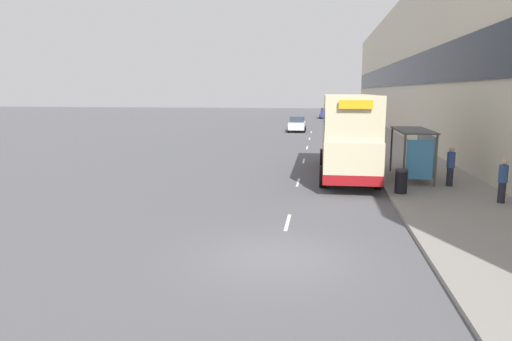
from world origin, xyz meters
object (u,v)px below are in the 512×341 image
at_px(double_decker_bus_near, 348,133).
at_px(car_0, 333,116).
at_px(car_2, 297,124).
at_px(car_1, 326,113).
at_px(pedestrian_at_shelter, 503,181).
at_px(litter_bin, 401,181).
at_px(pedestrian_1, 451,166).
at_px(bus_shelter, 417,145).

bearing_deg(double_decker_bus_near, car_0, 89.50).
xyz_separation_m(car_0, car_2, (-4.47, -18.30, 0.01)).
distance_m(double_decker_bus_near, car_2, 27.11).
bearing_deg(car_1, pedestrian_at_shelter, -83.77).
relative_size(car_1, litter_bin, 3.73).
distance_m(car_1, pedestrian_at_shelter, 58.83).
distance_m(car_2, pedestrian_1, 30.69).
xyz_separation_m(car_2, litter_bin, (6.15, -31.33, -0.17)).
bearing_deg(bus_shelter, pedestrian_1, -45.73).
distance_m(bus_shelter, double_decker_bus_near, 3.59).
bearing_deg(pedestrian_at_shelter, pedestrian_1, 110.09).
bearing_deg(pedestrian_1, car_2, 106.38).
bearing_deg(car_1, car_0, -82.07).
xyz_separation_m(car_1, pedestrian_1, (5.24, -55.37, 0.21)).
xyz_separation_m(car_1, litter_bin, (2.74, -57.26, -0.19)).
height_order(bus_shelter, double_decker_bus_near, double_decker_bus_near).
xyz_separation_m(car_0, car_1, (-1.06, 7.62, 0.03)).
bearing_deg(bus_shelter, car_2, 104.69).
height_order(double_decker_bus_near, car_2, double_decker_bus_near).
height_order(bus_shelter, litter_bin, bus_shelter).
relative_size(car_0, pedestrian_1, 2.14).
height_order(bus_shelter, pedestrian_at_shelter, bus_shelter).
bearing_deg(double_decker_bus_near, car_2, 98.67).
relative_size(car_0, litter_bin, 3.72).
distance_m(pedestrian_at_shelter, litter_bin, 3.86).
distance_m(car_0, litter_bin, 49.66).
bearing_deg(pedestrian_1, pedestrian_at_shelter, -69.91).
bearing_deg(litter_bin, pedestrian_1, 37.05).
xyz_separation_m(car_2, pedestrian_at_shelter, (9.79, -32.56, 0.18)).
bearing_deg(litter_bin, car_2, 101.11).
relative_size(car_0, car_2, 0.95).
distance_m(car_2, pedestrian_at_shelter, 34.00).
distance_m(bus_shelter, pedestrian_1, 2.00).
distance_m(pedestrian_at_shelter, pedestrian_1, 3.32).
distance_m(double_decker_bus_near, car_1, 52.71).
bearing_deg(pedestrian_at_shelter, car_2, 106.74).
bearing_deg(double_decker_bus_near, pedestrian_1, -30.37).
bearing_deg(car_2, car_1, -97.50).
bearing_deg(car_2, pedestrian_at_shelter, 106.74).
bearing_deg(pedestrian_1, litter_bin, -142.95).
bearing_deg(pedestrian_1, car_1, 95.41).
relative_size(car_0, car_1, 1.00).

